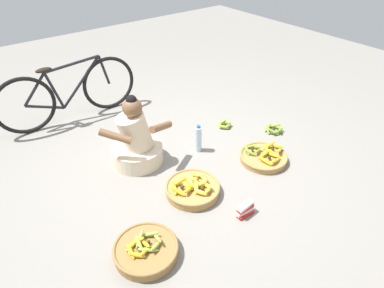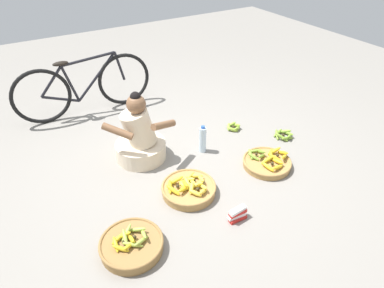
% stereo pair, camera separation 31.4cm
% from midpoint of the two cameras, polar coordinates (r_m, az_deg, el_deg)
% --- Properties ---
extents(ground_plane, '(10.00, 10.00, 0.00)m').
position_cam_midpoint_polar(ground_plane, '(3.48, 0.89, -3.20)').
color(ground_plane, gray).
extents(vendor_woman_front, '(0.72, 0.53, 0.76)m').
position_cam_midpoint_polar(vendor_woman_front, '(3.43, -6.26, 0.87)').
color(vendor_woman_front, beige).
rests_on(vendor_woman_front, ground).
extents(bicycle_leaning, '(1.70, 0.09, 0.73)m').
position_cam_midpoint_polar(bicycle_leaning, '(4.35, -15.78, 9.27)').
color(bicycle_leaning, black).
rests_on(bicycle_leaning, ground).
extents(banana_basket_front_center, '(0.49, 0.49, 0.17)m').
position_cam_midpoint_polar(banana_basket_front_center, '(2.68, -6.80, -16.71)').
color(banana_basket_front_center, olive).
rests_on(banana_basket_front_center, ground).
extents(banana_basket_mid_right, '(0.49, 0.49, 0.15)m').
position_cam_midpoint_polar(banana_basket_mid_right, '(3.53, 15.13, -3.08)').
color(banana_basket_mid_right, '#A87F47').
rests_on(banana_basket_mid_right, ground).
extents(banana_basket_back_left, '(0.50, 0.50, 0.17)m').
position_cam_midpoint_polar(banana_basket_back_left, '(3.10, 2.39, -7.62)').
color(banana_basket_back_left, '#A87F47').
rests_on(banana_basket_back_left, ground).
extents(loose_bananas_back_center, '(0.24, 0.24, 0.10)m').
position_cam_midpoint_polar(loose_bananas_back_center, '(4.03, 17.46, 1.42)').
color(loose_bananas_back_center, olive).
rests_on(loose_bananas_back_center, ground).
extents(loose_bananas_near_vendor, '(0.19, 0.19, 0.08)m').
position_cam_midpoint_polar(loose_bananas_near_vendor, '(4.04, 9.26, 2.81)').
color(loose_bananas_near_vendor, '#8CAD38').
rests_on(loose_bananas_near_vendor, ground).
extents(water_bottle, '(0.08, 0.08, 0.31)m').
position_cam_midpoint_polar(water_bottle, '(3.57, 4.34, 0.69)').
color(water_bottle, silver).
rests_on(water_bottle, ground).
extents(packet_carton_stack, '(0.17, 0.07, 0.12)m').
position_cam_midpoint_polar(packet_carton_stack, '(2.91, 10.85, -11.73)').
color(packet_carton_stack, red).
rests_on(packet_carton_stack, ground).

